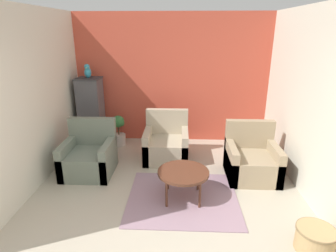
# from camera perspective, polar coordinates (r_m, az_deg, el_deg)

# --- Properties ---
(wall_back_accent) EXTENTS (4.25, 0.06, 2.76)m
(wall_back_accent) POSITION_cam_1_polar(r_m,az_deg,el_deg) (6.17, 0.82, 9.46)
(wall_back_accent) COLOR #C64C38
(wall_back_accent) RESTS_ON ground_plane
(wall_left) EXTENTS (0.06, 3.76, 2.76)m
(wall_left) POSITION_cam_1_polar(r_m,az_deg,el_deg) (4.86, -25.58, 4.98)
(wall_left) COLOR beige
(wall_left) RESTS_ON ground_plane
(wall_right) EXTENTS (0.06, 3.76, 2.76)m
(wall_right) POSITION_cam_1_polar(r_m,az_deg,el_deg) (4.70, 26.54, 4.39)
(wall_right) COLOR beige
(wall_right) RESTS_ON ground_plane
(area_rug) EXTENTS (1.63, 1.47, 0.01)m
(area_rug) POSITION_cam_1_polar(r_m,az_deg,el_deg) (4.36, 3.03, -14.35)
(area_rug) COLOR gray
(area_rug) RESTS_ON ground_plane
(coffee_table) EXTENTS (0.75, 0.75, 0.46)m
(coffee_table) POSITION_cam_1_polar(r_m,az_deg,el_deg) (4.15, 3.13, -9.63)
(coffee_table) COLOR #512D1E
(coffee_table) RESTS_ON ground_plane
(armchair_left) EXTENTS (0.83, 0.83, 0.91)m
(armchair_left) POSITION_cam_1_polar(r_m,az_deg,el_deg) (5.13, -15.69, -6.09)
(armchair_left) COLOR slate
(armchair_left) RESTS_ON ground_plane
(armchair_right) EXTENTS (0.83, 0.83, 0.91)m
(armchair_right) POSITION_cam_1_polar(r_m,az_deg,el_deg) (5.02, 16.59, -6.77)
(armchair_right) COLOR #9E896B
(armchair_right) RESTS_ON ground_plane
(armchair_middle) EXTENTS (0.83, 0.83, 0.91)m
(armchair_middle) POSITION_cam_1_polar(r_m,az_deg,el_deg) (5.46, -0.35, -3.76)
(armchair_middle) COLOR tan
(armchair_middle) RESTS_ON ground_plane
(birdcage) EXTENTS (0.49, 0.49, 1.46)m
(birdcage) POSITION_cam_1_polar(r_m,az_deg,el_deg) (6.26, -15.30, 2.86)
(birdcage) COLOR #353539
(birdcage) RESTS_ON ground_plane
(parrot) EXTENTS (0.13, 0.24, 0.29)m
(parrot) POSITION_cam_1_polar(r_m,az_deg,el_deg) (6.09, -16.00, 10.61)
(parrot) COLOR teal
(parrot) RESTS_ON birdcage
(potted_plant) EXTENTS (0.29, 0.28, 0.67)m
(potted_plant) POSITION_cam_1_polar(r_m,az_deg,el_deg) (6.15, -10.01, -0.79)
(potted_plant) COLOR beige
(potted_plant) RESTS_ON ground_plane
(wicker_basket) EXTENTS (0.44, 0.44, 0.28)m
(wicker_basket) POSITION_cam_1_polar(r_m,az_deg,el_deg) (3.83, 27.68, -19.60)
(wicker_basket) COLOR tan
(wicker_basket) RESTS_ON ground_plane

